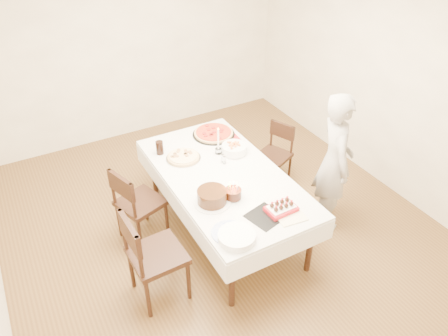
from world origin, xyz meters
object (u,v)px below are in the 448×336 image
pizza_white (183,157)px  taper_candle (218,140)px  dining_table (224,203)px  chair_left_dessert (157,255)px  chair_right_savory (273,156)px  pasta_bowl (234,149)px  pizza_pepperoni (214,133)px  birthday_cake (233,191)px  person (334,162)px  layer_cake (212,197)px  cola_glass (160,148)px  strawberry_box (281,208)px  chair_left_savory (141,203)px

pizza_white → taper_candle: size_ratio=1.13×
dining_table → chair_left_dessert: chair_left_dessert is taller
chair_right_savory → pasta_bowl: 0.80m
dining_table → taper_candle: 0.68m
chair_right_savory → chair_left_dessert: bearing=-176.9°
pizza_pepperoni → taper_candle: taper_candle is taller
dining_table → birthday_cake: (-0.11, -0.37, 0.46)m
birthday_cake → pasta_bowl: bearing=59.2°
pizza_pepperoni → person: bearing=-55.2°
chair_left_dessert → pizza_white: bearing=-128.8°
taper_candle → layer_cake: bearing=-122.5°
pizza_pepperoni → layer_cake: 1.25m
chair_right_savory → cola_glass: bearing=147.7°
cola_glass → strawberry_box: 1.57m
pizza_pepperoni → pizza_white: bearing=-151.1°
taper_candle → layer_cake: size_ratio=0.93×
person → pizza_white: bearing=80.9°
cola_glass → birthday_cake: 1.11m
pasta_bowl → person: bearing=-42.2°
chair_left_dessert → person: person is taller
chair_left_dessert → chair_right_savory: bearing=-155.7°
pizza_white → cola_glass: (-0.18, 0.22, 0.05)m
cola_glass → birthday_cake: (0.32, -1.07, 0.01)m
chair_right_savory → layer_cake: size_ratio=2.21×
chair_left_dessert → pizza_pepperoni: 1.78m
dining_table → person: person is taller
chair_left_savory → pizza_white: (0.58, 0.13, 0.31)m
layer_cake → strawberry_box: (0.50, -0.42, -0.03)m
dining_table → chair_left_savory: (-0.82, 0.34, 0.08)m
birthday_cake → person: bearing=-2.2°
pizza_white → chair_left_savory: bearing=-166.9°
dining_table → strawberry_box: bearing=-76.3°
dining_table → chair_left_savory: chair_left_savory is taller
dining_table → chair_left_savory: 0.89m
pizza_white → strawberry_box: strawberry_box is taller
person → pasta_bowl: size_ratio=5.70×
chair_right_savory → taper_candle: 0.98m
layer_cake → birthday_cake: (0.21, -0.04, 0.02)m
chair_right_savory → layer_cake: bearing=-171.1°
chair_right_savory → pizza_pepperoni: same height
pizza_white → pasta_bowl: pasta_bowl is taller
pasta_bowl → layer_cake: bearing=-133.7°
chair_left_dessert → strawberry_box: size_ratio=3.56×
person → birthday_cake: person is taller
person → pizza_pepperoni: 1.44m
dining_table → pizza_pepperoni: size_ratio=4.28×
person → taper_candle: bearing=74.6°
pizza_pepperoni → taper_candle: 0.43m
chair_left_savory → layer_cake: 0.92m
chair_left_dessert → taper_candle: bearing=-143.8°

